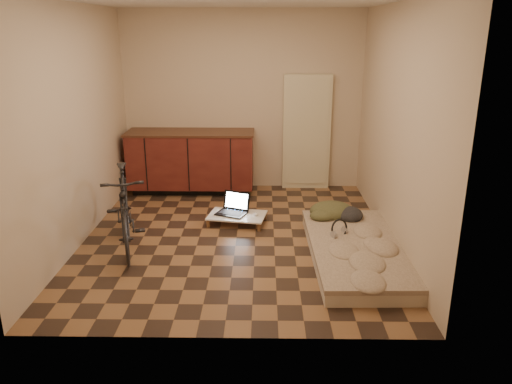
{
  "coord_description": "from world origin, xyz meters",
  "views": [
    {
      "loc": [
        0.31,
        -5.38,
        2.34
      ],
      "look_at": [
        0.23,
        0.02,
        0.55
      ],
      "focal_mm": 35.0,
      "sensor_mm": 36.0,
      "label": 1
    }
  ],
  "objects_px": {
    "futon": "(356,251)",
    "lap_desk": "(237,216)",
    "bicycle": "(124,205)",
    "laptop": "(233,209)"
  },
  "relations": [
    {
      "from": "futon",
      "to": "laptop",
      "type": "bearing_deg",
      "value": 141.38
    },
    {
      "from": "futon",
      "to": "bicycle",
      "type": "bearing_deg",
      "value": 173.19
    },
    {
      "from": "bicycle",
      "to": "laptop",
      "type": "xyz_separation_m",
      "value": [
        1.13,
        0.8,
        -0.33
      ]
    },
    {
      "from": "bicycle",
      "to": "futon",
      "type": "bearing_deg",
      "value": -21.06
    },
    {
      "from": "bicycle",
      "to": "futon",
      "type": "distance_m",
      "value": 2.55
    },
    {
      "from": "laptop",
      "to": "lap_desk",
      "type": "bearing_deg",
      "value": -29.67
    },
    {
      "from": "futon",
      "to": "lap_desk",
      "type": "xyz_separation_m",
      "value": [
        -1.32,
        0.97,
        0.01
      ]
    },
    {
      "from": "futon",
      "to": "lap_desk",
      "type": "height_order",
      "value": "futon"
    },
    {
      "from": "bicycle",
      "to": "futon",
      "type": "relative_size",
      "value": 0.76
    },
    {
      "from": "lap_desk",
      "to": "futon",
      "type": "bearing_deg",
      "value": -26.37
    }
  ]
}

